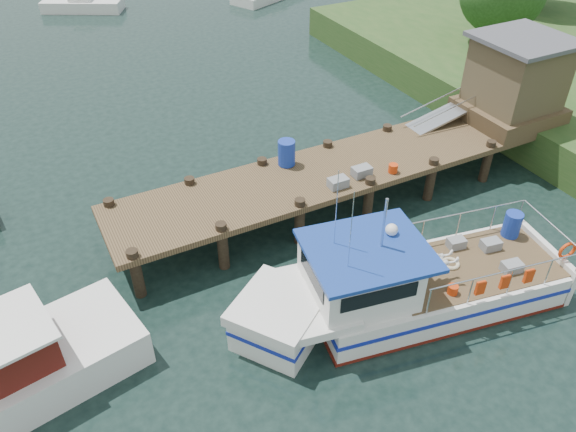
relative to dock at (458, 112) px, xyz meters
name	(u,v)px	position (x,y,z in m)	size (l,w,h in m)	color
ground_plane	(294,215)	(-6.51, -0.01, -2.24)	(160.00, 160.00, 0.00)	black
dock	(458,112)	(0.00, 0.00, 0.00)	(16.60, 3.00, 4.78)	#4D3B24
lobster_boat	(397,288)	(-6.13, -5.02, -1.42)	(9.38, 4.04, 4.51)	silver
moored_b	(83,4)	(-8.20, 25.49, -1.84)	(5.15, 3.84, 1.09)	silver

